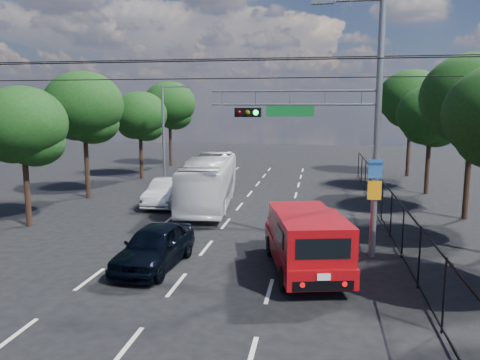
% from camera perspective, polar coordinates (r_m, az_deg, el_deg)
% --- Properties ---
extents(ground, '(120.00, 120.00, 0.00)m').
position_cam_1_polar(ground, '(12.16, -13.67, -19.20)').
color(ground, black).
rests_on(ground, ground).
extents(lane_markings, '(6.12, 38.00, 0.01)m').
position_cam_1_polar(lane_markings, '(24.86, -0.84, -4.21)').
color(lane_markings, beige).
rests_on(lane_markings, ground).
extents(signal_mast, '(6.43, 0.39, 9.50)m').
position_cam_1_polar(signal_mast, '(17.81, 12.54, 7.35)').
color(signal_mast, slate).
rests_on(signal_mast, ground).
extents(streetlight_left, '(2.09, 0.22, 7.08)m').
position_cam_1_polar(streetlight_left, '(33.61, -9.06, 5.93)').
color(streetlight_left, slate).
rests_on(streetlight_left, ground).
extents(utility_wires, '(22.00, 5.04, 0.74)m').
position_cam_1_polar(utility_wires, '(19.20, -3.78, 13.59)').
color(utility_wires, black).
rests_on(utility_wires, ground).
extents(fence_right, '(0.06, 34.03, 2.00)m').
position_cam_1_polar(fence_right, '(22.68, 17.53, -3.27)').
color(fence_right, black).
rests_on(fence_right, ground).
extents(tree_right_c, '(5.10, 5.10, 8.29)m').
position_cam_1_polar(tree_right_c, '(25.90, 26.55, 8.17)').
color(tree_right_c, black).
rests_on(tree_right_c, ground).
extents(tree_right_d, '(4.32, 4.32, 7.02)m').
position_cam_1_polar(tree_right_d, '(32.59, 22.23, 6.89)').
color(tree_right_d, black).
rests_on(tree_right_d, ground).
extents(tree_right_e, '(5.28, 5.28, 8.58)m').
position_cam_1_polar(tree_right_e, '(40.46, 20.16, 8.83)').
color(tree_right_e, black).
rests_on(tree_right_e, ground).
extents(tree_left_b, '(4.08, 4.08, 6.63)m').
position_cam_1_polar(tree_left_b, '(24.06, -24.90, 5.54)').
color(tree_left_b, black).
rests_on(tree_left_b, ground).
extents(tree_left_c, '(4.80, 4.80, 7.80)m').
position_cam_1_polar(tree_left_c, '(30.35, -18.43, 8.00)').
color(tree_left_c, black).
rests_on(tree_left_c, ground).
extents(tree_left_d, '(4.20, 4.20, 6.83)m').
position_cam_1_polar(tree_left_d, '(37.46, -12.06, 7.34)').
color(tree_left_d, black).
rests_on(tree_left_d, ground).
extents(tree_left_e, '(4.92, 4.92, 7.99)m').
position_cam_1_polar(tree_left_e, '(45.05, -8.55, 8.73)').
color(tree_left_e, black).
rests_on(tree_left_e, ground).
extents(red_pickup, '(3.33, 6.15, 2.18)m').
position_cam_1_polar(red_pickup, '(16.34, 7.98, -7.19)').
color(red_pickup, black).
rests_on(red_pickup, ground).
extents(navy_hatchback, '(2.11, 4.59, 1.53)m').
position_cam_1_polar(navy_hatchback, '(17.08, -10.38, -7.93)').
color(navy_hatchback, black).
rests_on(navy_hatchback, ground).
extents(white_bus, '(3.43, 10.28, 2.81)m').
position_cam_1_polar(white_bus, '(26.97, -3.75, -0.15)').
color(white_bus, white).
rests_on(white_bus, ground).
extents(white_van, '(1.73, 4.69, 1.53)m').
position_cam_1_polar(white_van, '(27.37, -8.93, -1.46)').
color(white_van, silver).
rests_on(white_van, ground).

